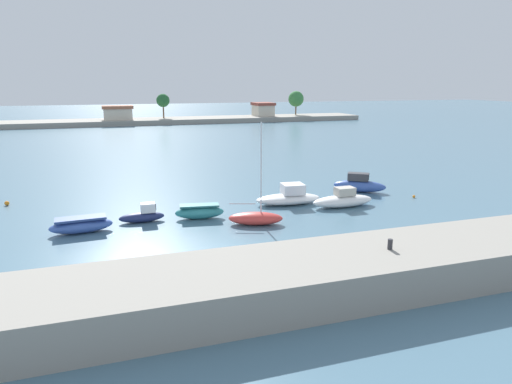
# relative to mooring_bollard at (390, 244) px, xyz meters

# --- Properties ---
(ground_plane) EXTENTS (400.00, 400.00, 0.00)m
(ground_plane) POSITION_rel_mooring_bollard_xyz_m (-6.50, 6.28, -2.18)
(ground_plane) COLOR slate
(seawall_embankment) EXTENTS (89.94, 5.38, 1.92)m
(seawall_embankment) POSITION_rel_mooring_bollard_xyz_m (-6.50, 0.17, -1.22)
(seawall_embankment) COLOR gray
(seawall_embankment) RESTS_ON ground
(mooring_bollard) EXTENTS (0.24, 0.24, 0.52)m
(mooring_bollard) POSITION_rel_mooring_bollard_xyz_m (0.00, 0.00, 0.00)
(mooring_bollard) COLOR #2D2D33
(mooring_bollard) RESTS_ON seawall_embankment
(moored_boat_0) EXTENTS (4.18, 1.74, 1.07)m
(moored_boat_0) POSITION_rel_mooring_bollard_xyz_m (-14.91, 13.68, -1.66)
(moored_boat_0) COLOR #3856A8
(moored_boat_0) RESTS_ON ground
(moored_boat_1) EXTENTS (3.25, 1.00, 1.39)m
(moored_boat_1) POSITION_rel_mooring_bollard_xyz_m (-10.73, 14.86, -1.68)
(moored_boat_1) COLOR navy
(moored_boat_1) RESTS_ON ground
(moored_boat_2) EXTENTS (3.75, 1.70, 1.09)m
(moored_boat_2) POSITION_rel_mooring_bollard_xyz_m (-6.64, 14.38, -1.65)
(moored_boat_2) COLOR teal
(moored_boat_2) RESTS_ON ground
(moored_boat_3) EXTENTS (4.16, 2.66, 7.32)m
(moored_boat_3) POSITION_rel_mooring_bollard_xyz_m (-3.12, 11.69, -1.68)
(moored_boat_3) COLOR #C63833
(moored_boat_3) RESTS_ON ground
(moored_boat_4) EXTENTS (5.67, 2.61, 1.72)m
(moored_boat_4) POSITION_rel_mooring_bollard_xyz_m (1.30, 16.17, -1.58)
(moored_boat_4) COLOR white
(moored_boat_4) RESTS_ON ground
(moored_boat_5) EXTENTS (5.28, 1.84, 1.61)m
(moored_boat_5) POSITION_rel_mooring_bollard_xyz_m (5.20, 14.04, -1.61)
(moored_boat_5) COLOR white
(moored_boat_5) RESTS_ON ground
(moored_boat_6) EXTENTS (4.73, 3.84, 1.77)m
(moored_boat_6) POSITION_rel_mooring_bollard_xyz_m (9.21, 18.23, -1.50)
(moored_boat_6) COLOR #3856A8
(moored_boat_6) RESTS_ON ground
(mooring_buoy_0) EXTENTS (0.38, 0.38, 0.38)m
(mooring_buoy_0) POSITION_rel_mooring_bollard_xyz_m (-21.06, 23.11, -1.99)
(mooring_buoy_0) COLOR orange
(mooring_buoy_0) RESTS_ON ground
(mooring_buoy_1) EXTENTS (0.25, 0.25, 0.25)m
(mooring_buoy_1) POSITION_rel_mooring_bollard_xyz_m (12.61, 14.69, -2.05)
(mooring_buoy_1) COLOR orange
(mooring_buoy_1) RESTS_ON ground
(distant_shoreline) EXTENTS (119.28, 11.28, 7.62)m
(distant_shoreline) POSITION_rel_mooring_bollard_xyz_m (-9.17, 98.18, -0.66)
(distant_shoreline) COLOR gray
(distant_shoreline) RESTS_ON ground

